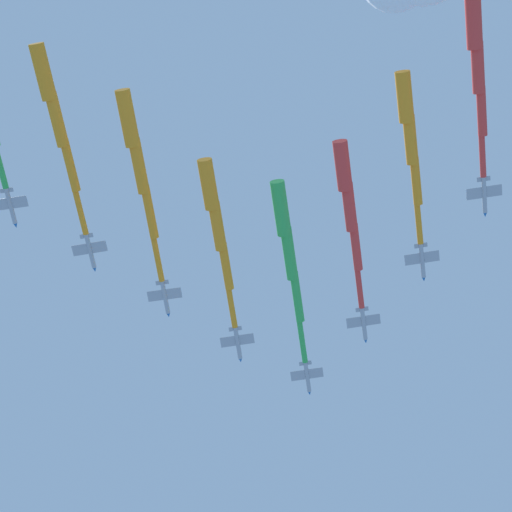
# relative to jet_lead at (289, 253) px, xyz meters

# --- Properties ---
(jet_lead) EXTENTS (11.88, 58.47, 3.71)m
(jet_lead) POSITION_rel_jet_lead_xyz_m (0.00, 0.00, 0.00)
(jet_lead) COLOR #9EA3AD
(jet_port_inner) EXTENTS (11.48, 53.01, 3.74)m
(jet_port_inner) POSITION_rel_jet_lead_xyz_m (-14.35, -12.39, -3.71)
(jet_port_inner) COLOR #9EA3AD
(jet_starboard_inner) EXTENTS (10.91, 52.35, 3.72)m
(jet_starboard_inner) POSITION_rel_jet_lead_xyz_m (16.72, -8.31, -2.61)
(jet_starboard_inner) COLOR #9EA3AD
(jet_port_mid) EXTENTS (12.13, 56.86, 3.69)m
(jet_port_mid) POSITION_rel_jet_lead_xyz_m (-27.96, -30.88, -1.95)
(jet_port_mid) COLOR #9EA3AD
(jet_starboard_mid) EXTENTS (10.58, 51.48, 3.69)m
(jet_starboard_mid) POSITION_rel_jet_lead_xyz_m (33.88, -20.07, -1.70)
(jet_starboard_mid) COLOR #9EA3AD
(jet_port_outer) EXTENTS (10.88, 55.37, 3.71)m
(jet_port_outer) POSITION_rel_jet_lead_xyz_m (-42.86, -45.90, -0.71)
(jet_port_outer) COLOR #9EA3AD
(jet_starboard_outer) EXTENTS (11.17, 50.91, 3.73)m
(jet_starboard_outer) POSITION_rel_jet_lead_xyz_m (51.61, -31.99, -1.38)
(jet_starboard_outer) COLOR #9EA3AD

